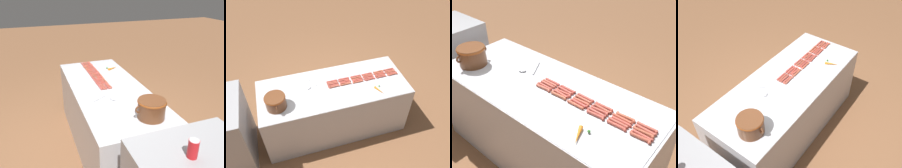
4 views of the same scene
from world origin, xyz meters
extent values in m
plane|color=brown|center=(0.00, 0.00, 0.00)|extent=(20.00, 20.00, 0.00)
cube|color=#BCBCC1|center=(0.00, 0.00, 0.42)|extent=(0.85, 2.08, 0.84)
cube|color=silver|center=(0.00, 0.00, 0.84)|extent=(0.83, 2.04, 0.00)
cylinder|color=#B6503C|center=(-0.02, -0.90, 0.86)|extent=(0.03, 0.14, 0.02)
sphere|color=#B6503C|center=(-0.02, -0.97, 0.86)|extent=(0.02, 0.02, 0.02)
sphere|color=#B6503C|center=(-0.01, -0.83, 0.86)|extent=(0.02, 0.02, 0.02)
cylinder|color=#B94A3C|center=(-0.02, -0.72, 0.86)|extent=(0.03, 0.14, 0.02)
sphere|color=#B94A3C|center=(-0.02, -0.79, 0.86)|extent=(0.02, 0.02, 0.02)
sphere|color=#B94A3C|center=(-0.02, -0.65, 0.86)|extent=(0.02, 0.02, 0.02)
cylinder|color=#AF473B|center=(-0.02, -0.54, 0.86)|extent=(0.03, 0.14, 0.02)
sphere|color=#AF473B|center=(-0.03, -0.61, 0.86)|extent=(0.02, 0.02, 0.02)
sphere|color=#AF473B|center=(-0.02, -0.47, 0.86)|extent=(0.02, 0.02, 0.02)
cylinder|color=#B9513A|center=(-0.02, -0.36, 0.86)|extent=(0.02, 0.14, 0.02)
sphere|color=#B9513A|center=(-0.02, -0.42, 0.86)|extent=(0.02, 0.02, 0.02)
sphere|color=#B9513A|center=(-0.02, -0.29, 0.86)|extent=(0.02, 0.02, 0.02)
cylinder|color=#AB5239|center=(-0.02, -0.18, 0.86)|extent=(0.03, 0.14, 0.02)
sphere|color=#AB5239|center=(-0.02, -0.25, 0.86)|extent=(0.02, 0.02, 0.02)
sphere|color=#AB5239|center=(-0.02, -0.11, 0.86)|extent=(0.02, 0.02, 0.02)
cylinder|color=#AE5240|center=(-0.02, -0.01, 0.86)|extent=(0.03, 0.14, 0.02)
sphere|color=#AE5240|center=(-0.02, -0.08, 0.86)|extent=(0.02, 0.02, 0.02)
sphere|color=#AE5240|center=(-0.02, 0.06, 0.86)|extent=(0.02, 0.02, 0.02)
cylinder|color=#B2483D|center=(0.01, -0.90, 0.86)|extent=(0.03, 0.14, 0.02)
sphere|color=#B2483D|center=(0.01, -0.97, 0.86)|extent=(0.02, 0.02, 0.02)
sphere|color=#B2483D|center=(0.00, -0.83, 0.86)|extent=(0.02, 0.02, 0.02)
cylinder|color=#AD4D3F|center=(0.01, -0.71, 0.86)|extent=(0.02, 0.14, 0.02)
sphere|color=#AD4D3F|center=(0.01, -0.78, 0.86)|extent=(0.02, 0.02, 0.02)
sphere|color=#AD4D3F|center=(0.01, -0.64, 0.86)|extent=(0.02, 0.02, 0.02)
cylinder|color=#B04D42|center=(0.01, -0.53, 0.86)|extent=(0.03, 0.14, 0.02)
sphere|color=#B04D42|center=(0.01, -0.60, 0.86)|extent=(0.02, 0.02, 0.02)
sphere|color=#B04D42|center=(0.00, -0.46, 0.86)|extent=(0.02, 0.02, 0.02)
cylinder|color=#B4463D|center=(0.01, -0.37, 0.86)|extent=(0.03, 0.14, 0.02)
sphere|color=#B4463D|center=(0.01, -0.44, 0.86)|extent=(0.02, 0.02, 0.02)
sphere|color=#B4463D|center=(0.00, -0.30, 0.86)|extent=(0.02, 0.02, 0.02)
cylinder|color=#B34A3D|center=(0.01, -0.18, 0.86)|extent=(0.03, 0.14, 0.02)
sphere|color=#B34A3D|center=(0.01, -0.25, 0.86)|extent=(0.02, 0.02, 0.02)
sphere|color=#B34A3D|center=(0.00, -0.11, 0.86)|extent=(0.02, 0.02, 0.02)
cylinder|color=#AC483C|center=(0.01, 0.00, 0.86)|extent=(0.03, 0.14, 0.02)
sphere|color=#AC483C|center=(0.01, -0.07, 0.86)|extent=(0.02, 0.02, 0.02)
sphere|color=#AC483C|center=(0.00, 0.07, 0.86)|extent=(0.02, 0.02, 0.02)
cylinder|color=#B0533B|center=(0.04, -0.89, 0.86)|extent=(0.03, 0.14, 0.02)
sphere|color=#B0533B|center=(0.04, -0.96, 0.86)|extent=(0.02, 0.02, 0.02)
sphere|color=#B0533B|center=(0.04, -0.82, 0.86)|extent=(0.02, 0.02, 0.02)
cylinder|color=#B6473A|center=(0.04, -0.72, 0.86)|extent=(0.03, 0.14, 0.02)
sphere|color=#B6473A|center=(0.04, -0.79, 0.86)|extent=(0.02, 0.02, 0.02)
sphere|color=#B6473A|center=(0.04, -0.65, 0.86)|extent=(0.02, 0.02, 0.02)
cylinder|color=#B2483B|center=(0.04, -0.54, 0.86)|extent=(0.03, 0.14, 0.02)
sphere|color=#B2483B|center=(0.03, -0.60, 0.86)|extent=(0.02, 0.02, 0.02)
sphere|color=#B2483B|center=(0.04, -0.47, 0.86)|extent=(0.02, 0.02, 0.02)
cylinder|color=#B64D3A|center=(0.04, -0.37, 0.86)|extent=(0.03, 0.14, 0.02)
sphere|color=#B64D3A|center=(0.03, -0.43, 0.86)|extent=(0.02, 0.02, 0.02)
sphere|color=#B64D3A|center=(0.04, -0.30, 0.86)|extent=(0.02, 0.02, 0.02)
cylinder|color=#B24538|center=(0.04, -0.18, 0.86)|extent=(0.03, 0.14, 0.02)
sphere|color=#B24538|center=(0.03, -0.25, 0.86)|extent=(0.02, 0.02, 0.02)
sphere|color=#B24538|center=(0.04, -0.11, 0.86)|extent=(0.02, 0.02, 0.02)
cylinder|color=#AF4E3F|center=(0.04, 0.00, 0.86)|extent=(0.03, 0.14, 0.02)
sphere|color=#AF4E3F|center=(0.04, -0.07, 0.86)|extent=(0.02, 0.02, 0.02)
sphere|color=#AF4E3F|center=(0.04, 0.07, 0.86)|extent=(0.02, 0.02, 0.02)
cylinder|color=#B44F41|center=(0.07, -0.89, 0.86)|extent=(0.03, 0.14, 0.02)
sphere|color=#B44F41|center=(0.07, -0.96, 0.86)|extent=(0.02, 0.02, 0.02)
sphere|color=#B44F41|center=(0.07, -0.83, 0.86)|extent=(0.02, 0.02, 0.02)
cylinder|color=#B94E38|center=(0.07, -0.71, 0.86)|extent=(0.03, 0.14, 0.02)
sphere|color=#B94E38|center=(0.07, -0.78, 0.86)|extent=(0.02, 0.02, 0.02)
sphere|color=#B94E38|center=(0.07, -0.65, 0.86)|extent=(0.02, 0.02, 0.02)
cylinder|color=#AD4E3C|center=(0.07, -0.54, 0.86)|extent=(0.03, 0.14, 0.02)
sphere|color=#AD4E3C|center=(0.07, -0.61, 0.86)|extent=(0.02, 0.02, 0.02)
sphere|color=#AD4E3C|center=(0.07, -0.47, 0.86)|extent=(0.02, 0.02, 0.02)
cylinder|color=#AD513E|center=(0.07, -0.36, 0.86)|extent=(0.03, 0.14, 0.02)
sphere|color=#AD513E|center=(0.07, -0.43, 0.86)|extent=(0.02, 0.02, 0.02)
sphere|color=#AD513E|center=(0.07, -0.29, 0.86)|extent=(0.02, 0.02, 0.02)
cylinder|color=#B6493E|center=(0.07, -0.18, 0.86)|extent=(0.03, 0.14, 0.02)
sphere|color=#B6493E|center=(0.07, -0.25, 0.86)|extent=(0.02, 0.02, 0.02)
sphere|color=#B6493E|center=(0.07, -0.11, 0.86)|extent=(0.02, 0.02, 0.02)
cylinder|color=#B25341|center=(0.07, 0.00, 0.86)|extent=(0.03, 0.14, 0.02)
sphere|color=#B25341|center=(0.07, -0.07, 0.86)|extent=(0.02, 0.02, 0.02)
sphere|color=#B25341|center=(0.07, 0.07, 0.86)|extent=(0.02, 0.02, 0.02)
cylinder|color=#B24F41|center=(0.10, -0.89, 0.86)|extent=(0.03, 0.14, 0.02)
sphere|color=#B24F41|center=(0.10, -0.96, 0.86)|extent=(0.02, 0.02, 0.02)
sphere|color=#B24F41|center=(0.10, -0.82, 0.86)|extent=(0.02, 0.02, 0.02)
cylinder|color=#B4533A|center=(0.10, -0.72, 0.86)|extent=(0.03, 0.14, 0.02)
sphere|color=#B4533A|center=(0.09, -0.79, 0.86)|extent=(0.02, 0.02, 0.02)
sphere|color=#B4533A|center=(0.10, -0.65, 0.86)|extent=(0.02, 0.02, 0.02)
cylinder|color=#B34639|center=(0.10, -0.54, 0.86)|extent=(0.03, 0.14, 0.02)
sphere|color=#B34639|center=(0.10, -0.61, 0.86)|extent=(0.02, 0.02, 0.02)
sphere|color=#B34639|center=(0.10, -0.47, 0.86)|extent=(0.02, 0.02, 0.02)
cylinder|color=#B84A40|center=(0.10, -0.36, 0.86)|extent=(0.03, 0.14, 0.02)
sphere|color=#B84A40|center=(0.10, -0.43, 0.86)|extent=(0.02, 0.02, 0.02)
sphere|color=#B84A40|center=(0.10, -0.29, 0.86)|extent=(0.02, 0.02, 0.02)
cylinder|color=#B3473D|center=(0.10, -0.18, 0.86)|extent=(0.03, 0.14, 0.02)
sphere|color=#B3473D|center=(0.10, -0.25, 0.86)|extent=(0.02, 0.02, 0.02)
sphere|color=#B3473D|center=(0.10, -0.11, 0.86)|extent=(0.02, 0.02, 0.02)
cylinder|color=#B64A40|center=(0.10, -0.01, 0.86)|extent=(0.03, 0.14, 0.02)
sphere|color=#B64A40|center=(0.10, -0.08, 0.86)|extent=(0.02, 0.02, 0.02)
sphere|color=#B64A40|center=(0.10, 0.06, 0.86)|extent=(0.02, 0.02, 0.02)
cylinder|color=brown|center=(-0.15, 0.79, 0.94)|extent=(0.26, 0.26, 0.18)
torus|color=#9E4A1B|center=(-0.15, 0.79, 1.01)|extent=(0.27, 0.27, 0.03)
torus|color=brown|center=(-0.28, 0.79, 0.95)|extent=(0.07, 0.02, 0.07)
torus|color=brown|center=(-0.02, 0.79, 0.95)|extent=(0.07, 0.02, 0.07)
cylinder|color=#B7B7BC|center=(0.17, 0.27, 0.85)|extent=(0.20, 0.12, 0.01)
ellipsoid|color=#B7B7BC|center=(0.06, 0.33, 0.85)|extent=(0.08, 0.09, 0.02)
cone|color=orange|center=(-0.27, -0.57, 0.86)|extent=(0.17, 0.10, 0.03)
sphere|color=#387F2D|center=(-0.19, -0.61, 0.86)|extent=(0.02, 0.02, 0.02)
cylinder|color=red|center=(-0.02, 1.53, 1.08)|extent=(0.07, 0.07, 0.12)
cylinder|color=silver|center=(-0.02, 1.53, 1.14)|extent=(0.06, 0.06, 0.00)
camera|label=1|loc=(0.82, 2.41, 2.00)|focal=36.94mm
camera|label=2|loc=(-2.30, 0.64, 3.12)|focal=38.00mm
camera|label=3|loc=(-1.32, -1.33, 2.16)|focal=43.16mm
camera|label=4|loc=(-1.34, 1.81, 2.83)|focal=40.92mm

